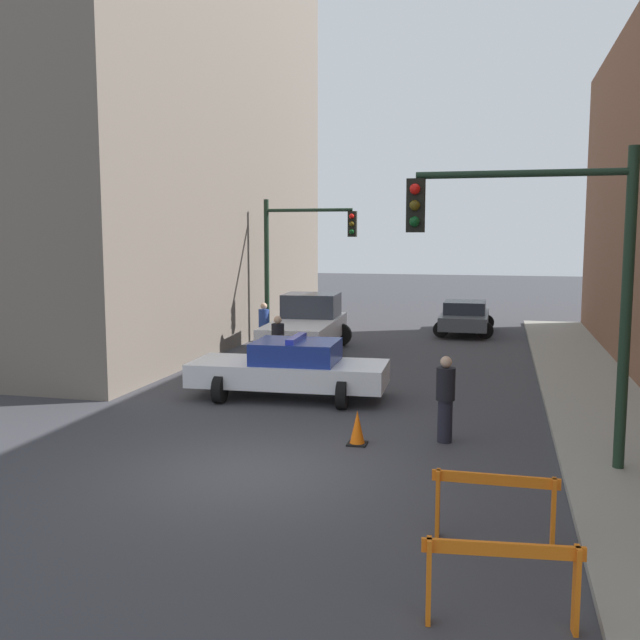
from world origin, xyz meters
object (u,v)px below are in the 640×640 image
(police_car, at_px, (291,368))
(barrier_mid, at_px, (495,496))
(traffic_light_near, at_px, (552,259))
(parked_car_near, at_px, (465,317))
(pedestrian_sidewalk, at_px, (445,398))
(traffic_cone, at_px, (357,428))
(pedestrian_crossing, at_px, (278,344))
(pedestrian_corner, at_px, (264,326))
(white_truck, at_px, (307,325))
(traffic_light_far, at_px, (295,249))
(barrier_front, at_px, (502,570))

(police_car, xyz_separation_m, barrier_mid, (4.85, -7.17, -0.11))
(traffic_light_near, bearing_deg, parked_car_near, 97.33)
(pedestrian_sidewalk, height_order, traffic_cone, pedestrian_sidewalk)
(parked_car_near, bearing_deg, police_car, -105.86)
(pedestrian_crossing, height_order, pedestrian_sidewalk, same)
(pedestrian_corner, height_order, barrier_mid, pedestrian_corner)
(white_truck, bearing_deg, traffic_light_near, -60.00)
(pedestrian_sidewalk, xyz_separation_m, barrier_mid, (0.95, -4.34, -0.24))
(traffic_cone, bearing_deg, traffic_light_near, -10.17)
(pedestrian_sidewalk, bearing_deg, traffic_light_far, 111.95)
(pedestrian_crossing, distance_m, pedestrian_sidewalk, 7.55)
(parked_car_near, distance_m, traffic_cone, 15.98)
(barrier_front, relative_size, barrier_mid, 1.00)
(parked_car_near, relative_size, barrier_front, 2.70)
(barrier_front, bearing_deg, police_car, 118.14)
(police_car, height_order, pedestrian_corner, pedestrian_corner)
(pedestrian_corner, xyz_separation_m, traffic_cone, (5.13, -9.73, -0.54))
(traffic_light_near, distance_m, barrier_mid, 4.37)
(traffic_light_near, height_order, traffic_light_far, traffic_light_near)
(parked_car_near, bearing_deg, traffic_light_near, -82.83)
(traffic_light_near, height_order, barrier_mid, traffic_light_near)
(pedestrian_crossing, height_order, barrier_front, pedestrian_crossing)
(barrier_front, xyz_separation_m, traffic_cone, (-2.62, 5.83, -0.30))
(pedestrian_crossing, bearing_deg, parked_car_near, 163.64)
(parked_car_near, height_order, pedestrian_sidewalk, pedestrian_sidewalk)
(police_car, distance_m, pedestrian_corner, 6.92)
(traffic_light_near, height_order, police_car, traffic_light_near)
(traffic_cone, bearing_deg, traffic_light_far, 111.30)
(police_car, xyz_separation_m, pedestrian_crossing, (-1.19, 2.75, 0.14))
(white_truck, height_order, traffic_cone, white_truck)
(traffic_light_near, xyz_separation_m, police_car, (-5.64, 4.01, -2.81))
(parked_car_near, relative_size, pedestrian_sidewalk, 2.59)
(traffic_light_far, bearing_deg, police_car, -74.59)
(barrier_front, bearing_deg, barrier_mid, 92.41)
(pedestrian_sidewalk, height_order, barrier_mid, pedestrian_sidewalk)
(pedestrian_sidewalk, bearing_deg, police_car, 137.30)
(pedestrian_sidewalk, distance_m, traffic_cone, 1.77)
(traffic_light_near, height_order, white_truck, traffic_light_near)
(police_car, distance_m, pedestrian_crossing, 3.00)
(white_truck, bearing_deg, parked_car_near, 46.15)
(traffic_light_near, height_order, barrier_front, traffic_light_near)
(pedestrian_corner, relative_size, traffic_cone, 2.53)
(white_truck, bearing_deg, pedestrian_crossing, -90.01)
(pedestrian_corner, bearing_deg, barrier_front, -65.68)
(traffic_light_far, relative_size, barrier_mid, 3.25)
(pedestrian_crossing, bearing_deg, traffic_light_far, -159.18)
(barrier_mid, bearing_deg, pedestrian_crossing, 121.37)
(barrier_front, height_order, barrier_mid, same)
(police_car, xyz_separation_m, pedestrian_sidewalk, (3.90, -2.83, 0.14))
(traffic_light_near, xyz_separation_m, pedestrian_corner, (-8.46, 10.33, -2.67))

